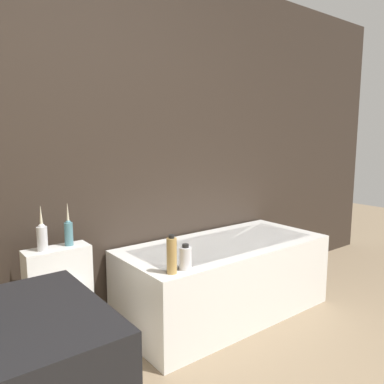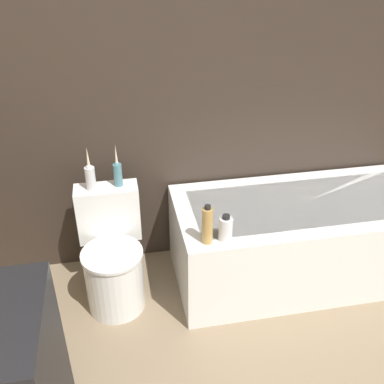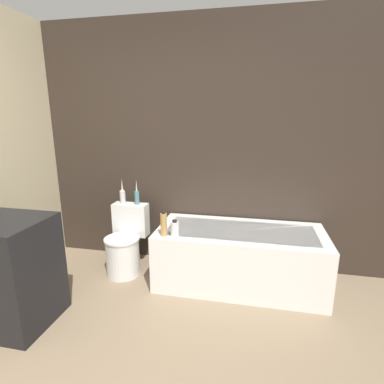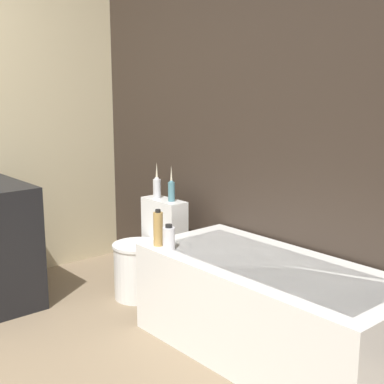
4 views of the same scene
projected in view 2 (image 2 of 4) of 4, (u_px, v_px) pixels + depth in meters
name	position (u px, v px, depth m)	size (l,w,h in m)	color
wall_back_tiled	(180.00, 70.00, 2.62)	(6.40, 0.06, 2.60)	#332821
bathtub	(299.00, 238.00, 2.91)	(1.60, 0.73, 0.56)	white
toilet	(113.00, 259.00, 2.70)	(0.38, 0.51, 0.70)	white
vase_gold	(90.00, 176.00, 2.58)	(0.06, 0.06, 0.27)	silver
vase_silver	(118.00, 172.00, 2.62)	(0.05, 0.05, 0.27)	teal
shampoo_bottle_tall	(207.00, 225.00, 2.36)	(0.06, 0.06, 0.23)	tan
shampoo_bottle_short	(226.00, 229.00, 2.40)	(0.07, 0.07, 0.16)	silver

